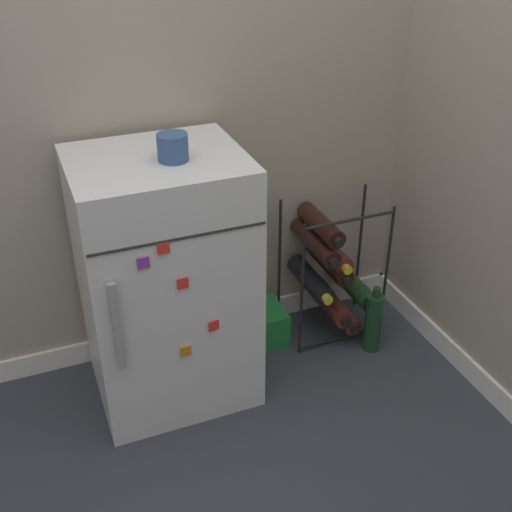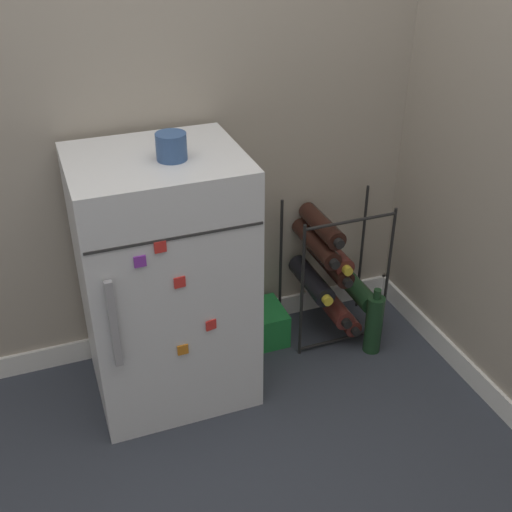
% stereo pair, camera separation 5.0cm
% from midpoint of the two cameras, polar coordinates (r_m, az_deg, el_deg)
% --- Properties ---
extents(ground_plane, '(14.00, 14.00, 0.00)m').
position_cam_midpoint_polar(ground_plane, '(2.29, 1.06, -15.81)').
color(ground_plane, '#333842').
extents(wall_back, '(6.70, 0.07, 2.50)m').
position_cam_midpoint_polar(wall_back, '(2.24, -5.25, 19.86)').
color(wall_back, '#9E9384').
rests_on(wall_back, ground_plane).
extents(mini_fridge, '(0.55, 0.49, 0.92)m').
position_cam_midpoint_polar(mini_fridge, '(2.23, -7.43, -2.22)').
color(mini_fridge, silver).
rests_on(mini_fridge, ground_plane).
extents(wine_rack, '(0.39, 0.33, 0.59)m').
position_cam_midpoint_polar(wine_rack, '(2.59, 7.11, -1.48)').
color(wine_rack, black).
rests_on(wine_rack, ground_plane).
extents(soda_box, '(0.21, 0.19, 0.15)m').
position_cam_midpoint_polar(soda_box, '(2.64, 0.79, -6.13)').
color(soda_box, '#1E7F38').
rests_on(soda_box, ground_plane).
extents(fridge_top_cup, '(0.09, 0.09, 0.08)m').
position_cam_midpoint_polar(fridge_top_cup, '(1.97, -6.80, 9.64)').
color(fridge_top_cup, '#335184').
rests_on(fridge_top_cup, mini_fridge).
extents(loose_bottle_floor, '(0.07, 0.07, 0.29)m').
position_cam_midpoint_polar(loose_bottle_floor, '(2.60, 10.98, -5.93)').
color(loose_bottle_floor, '#19381E').
rests_on(loose_bottle_floor, ground_plane).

